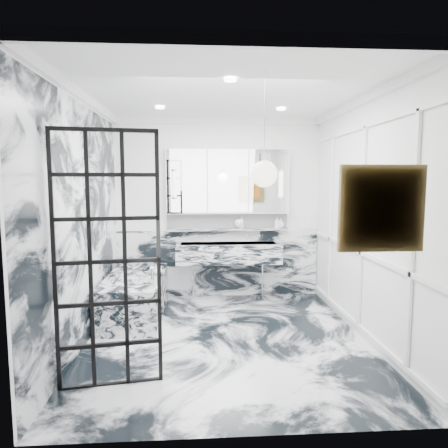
{
  "coord_description": "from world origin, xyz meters",
  "views": [
    {
      "loc": [
        -0.32,
        -4.47,
        1.84
      ],
      "look_at": [
        0.01,
        0.5,
        1.29
      ],
      "focal_mm": 32.0,
      "sensor_mm": 36.0,
      "label": 1
    }
  ],
  "objects": [
    {
      "name": "floor",
      "position": [
        0.0,
        0.0,
        0.0
      ],
      "size": [
        3.6,
        3.6,
        0.0
      ],
      "primitive_type": "plane",
      "color": "silver",
      "rests_on": "ground"
    },
    {
      "name": "ceiling",
      "position": [
        0.0,
        0.0,
        2.8
      ],
      "size": [
        3.6,
        3.6,
        0.0
      ],
      "primitive_type": "plane",
      "rotation": [
        3.14,
        0.0,
        0.0
      ],
      "color": "white",
      "rests_on": "wall_back"
    },
    {
      "name": "wall_back",
      "position": [
        0.0,
        1.8,
        1.4
      ],
      "size": [
        3.6,
        0.0,
        3.6
      ],
      "primitive_type": "plane",
      "rotation": [
        1.57,
        0.0,
        0.0
      ],
      "color": "white",
      "rests_on": "floor"
    },
    {
      "name": "wall_front",
      "position": [
        0.0,
        -1.8,
        1.4
      ],
      "size": [
        3.6,
        0.0,
        3.6
      ],
      "primitive_type": "plane",
      "rotation": [
        -1.57,
        0.0,
        0.0
      ],
      "color": "white",
      "rests_on": "floor"
    },
    {
      "name": "wall_left",
      "position": [
        -1.6,
        0.0,
        1.4
      ],
      "size": [
        0.0,
        3.6,
        3.6
      ],
      "primitive_type": "plane",
      "rotation": [
        1.57,
        0.0,
        1.57
      ],
      "color": "white",
      "rests_on": "floor"
    },
    {
      "name": "wall_right",
      "position": [
        1.6,
        0.0,
        1.4
      ],
      "size": [
        0.0,
        3.6,
        3.6
      ],
      "primitive_type": "plane",
      "rotation": [
        1.57,
        0.0,
        -1.57
      ],
      "color": "white",
      "rests_on": "floor"
    },
    {
      "name": "marble_clad_back",
      "position": [
        0.0,
        1.78,
        0.53
      ],
      "size": [
        3.18,
        0.05,
        1.05
      ],
      "primitive_type": "cube",
      "color": "silver",
      "rests_on": "floor"
    },
    {
      "name": "marble_clad_left",
      "position": [
        -1.59,
        0.0,
        1.34
      ],
      "size": [
        0.02,
        3.56,
        2.68
      ],
      "primitive_type": "cube",
      "color": "silver",
      "rests_on": "floor"
    },
    {
      "name": "panel_molding",
      "position": [
        1.58,
        0.0,
        1.3
      ],
      "size": [
        0.03,
        3.4,
        2.3
      ],
      "primitive_type": "cube",
      "color": "white",
      "rests_on": "floor"
    },
    {
      "name": "soap_bottle_a",
      "position": [
        0.37,
        1.71,
        1.18
      ],
      "size": [
        0.08,
        0.08,
        0.18
      ],
      "primitive_type": "imported",
      "rotation": [
        0.0,
        0.0,
        0.12
      ],
      "color": "#8C5919",
      "rests_on": "ledge"
    },
    {
      "name": "soap_bottle_b",
      "position": [
        0.93,
        1.71,
        1.17
      ],
      "size": [
        0.09,
        0.09,
        0.17
      ],
      "primitive_type": "imported",
      "rotation": [
        0.0,
        0.0,
        -0.18
      ],
      "color": "#4C4C51",
      "rests_on": "ledge"
    },
    {
      "name": "soap_bottle_c",
      "position": [
        0.99,
        1.71,
        1.16
      ],
      "size": [
        0.14,
        0.14,
        0.14
      ],
      "primitive_type": "imported",
      "rotation": [
        0.0,
        0.0,
        -0.33
      ],
      "color": "silver",
      "rests_on": "ledge"
    },
    {
      "name": "face_pot",
      "position": [
        0.32,
        1.71,
        1.17
      ],
      "size": [
        0.14,
        0.14,
        0.14
      ],
      "primitive_type": "sphere",
      "color": "white",
      "rests_on": "ledge"
    },
    {
      "name": "amber_bottle",
      "position": [
        0.33,
        1.71,
        1.14
      ],
      "size": [
        0.04,
        0.04,
        0.1
      ],
      "primitive_type": "cylinder",
      "color": "#8C5919",
      "rests_on": "ledge"
    },
    {
      "name": "flower_vase",
      "position": [
        -0.84,
        0.37,
        0.61
      ],
      "size": [
        0.07,
        0.07,
        0.12
      ],
      "primitive_type": "cylinder",
      "color": "silver",
      "rests_on": "bathtub"
    },
    {
      "name": "crittall_door",
      "position": [
        -1.1,
        -0.98,
        1.13
      ],
      "size": [
        0.88,
        0.17,
        2.26
      ],
      "primitive_type": null,
      "rotation": [
        0.0,
        0.0,
        0.15
      ],
      "color": "black",
      "rests_on": "floor"
    },
    {
      "name": "artwork",
      "position": [
        0.97,
        -1.76,
        1.64
      ],
      "size": [
        0.51,
        0.05,
        0.51
      ],
      "primitive_type": "cube",
      "color": "#B86812",
      "rests_on": "wall_front"
    },
    {
      "name": "pendant_light",
      "position": [
        0.25,
        -1.1,
        1.89
      ],
      "size": [
        0.22,
        0.22,
        0.22
      ],
      "primitive_type": "sphere",
      "color": "white",
      "rests_on": "ceiling"
    },
    {
      "name": "trough_sink",
      "position": [
        0.15,
        1.55,
        0.73
      ],
      "size": [
        1.6,
        0.45,
        0.3
      ],
      "primitive_type": "cube",
      "color": "silver",
      "rests_on": "wall_back"
    },
    {
      "name": "ledge",
      "position": [
        0.15,
        1.72,
        1.07
      ],
      "size": [
        1.9,
        0.14,
        0.04
      ],
      "primitive_type": "cube",
      "color": "silver",
      "rests_on": "wall_back"
    },
    {
      "name": "subway_tile",
      "position": [
        0.15,
        1.78,
        1.21
      ],
      "size": [
        1.9,
        0.03,
        0.23
      ],
      "primitive_type": "cube",
      "color": "white",
      "rests_on": "wall_back"
    },
    {
      "name": "mirror_cabinet",
      "position": [
        0.15,
        1.73,
        1.82
      ],
      "size": [
        1.9,
        0.16,
        1.0
      ],
      "primitive_type": "cube",
      "color": "white",
      "rests_on": "wall_back"
    },
    {
      "name": "sconce_left",
      "position": [
        -0.67,
        1.63,
        1.78
      ],
      "size": [
        0.07,
        0.07,
        0.4
      ],
      "primitive_type": "cylinder",
      "color": "white",
      "rests_on": "mirror_cabinet"
    },
    {
      "name": "sconce_right",
      "position": [
        0.97,
        1.63,
        1.78
      ],
      "size": [
        0.07,
        0.07,
        0.4
      ],
      "primitive_type": "cylinder",
      "color": "white",
      "rests_on": "mirror_cabinet"
    },
    {
      "name": "bathtub",
      "position": [
        -1.18,
        0.9,
        0.28
      ],
      "size": [
        0.75,
        1.65,
        0.55
      ],
      "primitive_type": "cube",
      "color": "silver",
      "rests_on": "floor"
    }
  ]
}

